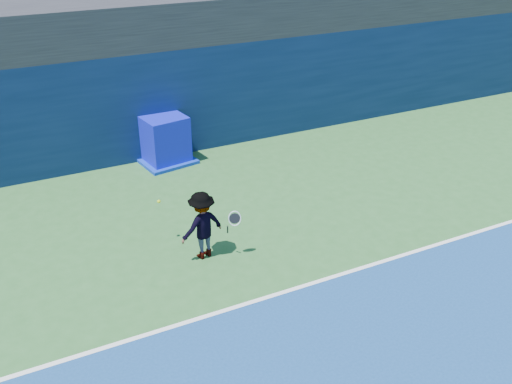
# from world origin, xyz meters

# --- Properties ---
(baseline) EXTENTS (24.00, 0.10, 0.01)m
(baseline) POSITION_xyz_m (0.00, 3.00, 0.01)
(baseline) COLOR white
(baseline) RESTS_ON ground
(stadium_band) EXTENTS (36.00, 3.00, 1.20)m
(stadium_band) POSITION_xyz_m (0.00, 11.50, 3.60)
(stadium_band) COLOR black
(stadium_band) RESTS_ON back_wall_assembly
(back_wall_assembly) EXTENTS (36.00, 1.03, 3.00)m
(back_wall_assembly) POSITION_xyz_m (-0.00, 10.50, 1.50)
(back_wall_assembly) COLOR #0A1A3C
(back_wall_assembly) RESTS_ON ground
(equipment_cart) EXTENTS (1.60, 1.60, 1.34)m
(equipment_cart) POSITION_xyz_m (0.13, 9.72, 0.61)
(equipment_cart) COLOR #0D12C2
(equipment_cart) RESTS_ON ground
(tennis_player) EXTENTS (1.25, 0.75, 1.47)m
(tennis_player) POSITION_xyz_m (-0.65, 4.83, 0.74)
(tennis_player) COLOR silver
(tennis_player) RESTS_ON ground
(tennis_ball) EXTENTS (0.07, 0.07, 0.07)m
(tennis_ball) POSITION_xyz_m (-1.25, 5.73, 0.99)
(tennis_ball) COLOR #B9D117
(tennis_ball) RESTS_ON ground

